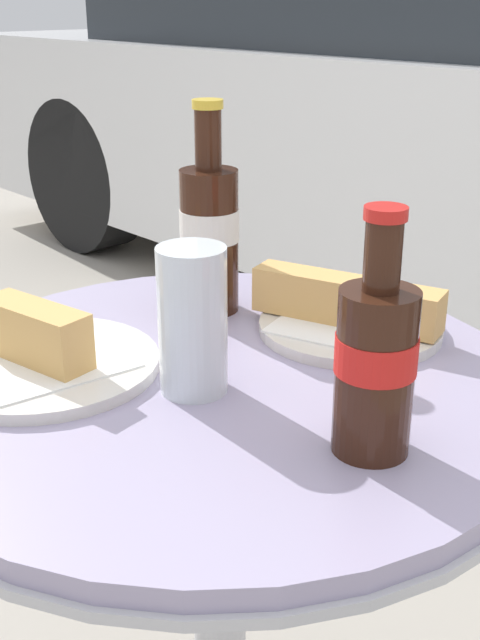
# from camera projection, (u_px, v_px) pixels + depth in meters

# --- Properties ---
(bistro_table) EXTENTS (0.65, 0.65, 0.75)m
(bistro_table) POSITION_uv_depth(u_px,v_px,m) (218.00, 506.00, 0.87)
(bistro_table) COLOR #B7B7BC
(bistro_table) RESTS_ON ground_plane
(cola_bottle_left) EXTENTS (0.07, 0.07, 0.25)m
(cola_bottle_left) POSITION_uv_depth(u_px,v_px,m) (209.00, 231.00, 0.94)
(cola_bottle_left) COLOR #33190F
(cola_bottle_left) RESTS_ON bistro_table
(cola_bottle_right) EXTENTS (0.07, 0.07, 0.21)m
(cola_bottle_right) POSITION_uv_depth(u_px,v_px,m) (377.00, 360.00, 0.65)
(cola_bottle_right) COLOR #33190F
(cola_bottle_right) RESTS_ON bistro_table
(drinking_glass) EXTENTS (0.07, 0.07, 0.14)m
(drinking_glass) POSITION_uv_depth(u_px,v_px,m) (193.00, 327.00, 0.75)
(drinking_glass) COLOR silver
(drinking_glass) RESTS_ON bistro_table
(lunch_plate_near) EXTENTS (0.23, 0.23, 0.07)m
(lunch_plate_near) POSITION_uv_depth(u_px,v_px,m) (42.00, 355.00, 0.81)
(lunch_plate_near) COLOR silver
(lunch_plate_near) RESTS_ON bistro_table
(lunch_plate_far) EXTENTS (0.22, 0.21, 0.06)m
(lunch_plate_far) POSITION_uv_depth(u_px,v_px,m) (348.00, 314.00, 0.90)
(lunch_plate_far) COLOR silver
(lunch_plate_far) RESTS_ON bistro_table
(parked_car) EXTENTS (4.18, 1.78, 1.40)m
(parked_car) POSITION_uv_depth(u_px,v_px,m) (426.00, 113.00, 3.15)
(parked_car) COLOR silver
(parked_car) RESTS_ON ground_plane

